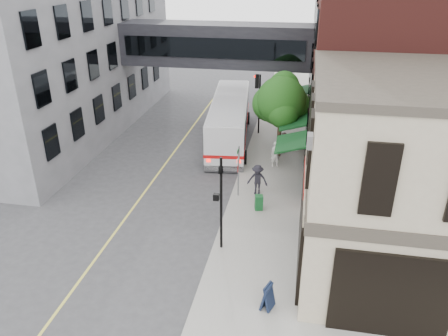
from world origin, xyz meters
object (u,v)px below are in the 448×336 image
at_px(pedestrian_c, 257,180).
at_px(newspaper_box, 259,203).
at_px(pedestrian_b, 284,143).
at_px(bus, 230,118).
at_px(sandwich_board, 268,297).
at_px(pedestrian_a, 276,154).

distance_m(pedestrian_c, newspaper_box, 1.80).
height_order(pedestrian_b, pedestrian_c, pedestrian_c).
bearing_deg(pedestrian_b, bus, 122.98).
xyz_separation_m(pedestrian_b, sandwich_board, (0.31, -14.97, -0.22)).
distance_m(bus, newspaper_box, 10.39).
bearing_deg(pedestrian_c, newspaper_box, -77.02).
bearing_deg(pedestrian_b, newspaper_box, -127.28).
relative_size(pedestrian_a, pedestrian_b, 1.11).
bearing_deg(newspaper_box, pedestrian_a, 72.90).
relative_size(bus, newspaper_box, 14.16).
bearing_deg(pedestrian_a, bus, 112.77).
height_order(pedestrian_a, pedestrian_c, pedestrian_c).
bearing_deg(bus, newspaper_box, -71.46).
bearing_deg(pedestrian_a, pedestrian_c, -118.85).
height_order(bus, pedestrian_b, bus).
distance_m(bus, pedestrian_b, 4.65).
bearing_deg(newspaper_box, sandwich_board, -93.79).
bearing_deg(pedestrian_c, bus, 113.83).
distance_m(bus, pedestrian_c, 8.65).
bearing_deg(pedestrian_c, pedestrian_a, 83.18).
distance_m(pedestrian_a, newspaper_box, 5.61).
distance_m(pedestrian_a, pedestrian_c, 3.94).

